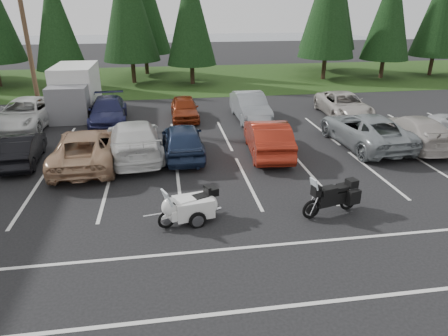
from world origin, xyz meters
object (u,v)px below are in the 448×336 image
Objects in this scene: car_near_7 at (413,131)px; car_far_0 at (26,113)px; utility_pole at (27,37)px; car_near_4 at (183,140)px; car_near_1 at (21,149)px; car_near_3 at (134,139)px; car_near_6 at (365,130)px; car_near_5 at (268,137)px; car_far_1 at (108,111)px; cargo_trailer at (193,209)px; car_far_3 at (250,107)px; car_far_4 at (344,105)px; car_far_2 at (184,108)px; touring_motorcycle at (189,203)px; box_truck at (74,92)px; adventure_motorcycle at (331,194)px; car_near_2 at (86,148)px.

car_far_0 reaches higher than car_near_7.
utility_pole is 2.00× the size of car_near_4.
car_near_3 is (4.82, 0.11, 0.16)m from car_near_1.
utility_pole reaches higher than car_near_1.
car_near_6 is at bearing -6.09° from car_near_7.
car_near_5 is 0.96× the size of car_far_1.
car_near_5 reaches higher than cargo_trailer.
car_near_7 is at bearing 166.83° from car_near_6.
utility_pole reaches higher than car_far_3.
car_far_1 is at bearing -23.53° from utility_pole.
car_far_4 is at bearing -107.24° from car_near_6.
car_near_6 reaches higher than car_near_7.
car_far_1 is 1.05× the size of car_far_3.
car_near_3 reaches higher than car_far_0.
car_near_5 is at bearing -21.13° from car_far_0.
car_near_3 is 1.18× the size of car_far_3.
car_far_2 is 12.21m from touring_motorcycle.
utility_pole is 21.32m from car_near_7.
box_truck is (2.00, 0.50, -3.25)m from utility_pole.
car_near_4 is 0.88× the size of car_far_4.
car_near_6 reaches higher than car_far_1.
car_far_1 is (-1.78, 5.63, -0.09)m from car_near_3.
adventure_motorcycle is (-6.68, -5.91, -0.03)m from car_near_7.
car_far_0 is at bearing 114.41° from cargo_trailer.
car_near_5 is at bearing -134.78° from car_far_4.
car_near_3 is at bearing -8.84° from car_near_4.
car_far_2 is at bearing 7.50° from car_far_0.
car_near_5 reaches higher than car_far_3.
adventure_motorcycle reaches higher than car_far_4.
car_near_1 is 0.71× the size of car_near_6.
utility_pole is 4.33m from car_far_0.
car_far_3 is at bearing 58.47° from cargo_trailer.
car_near_3 is 2.19m from car_near_4.
car_near_3 reaches higher than car_near_2.
car_far_1 is at bearing -93.38° from car_near_2.
car_near_3 is 6.60m from touring_motorcycle.
car_far_0 is 1.10× the size of car_far_4.
car_near_5 is 8.44m from car_far_4.
utility_pole reaches higher than car_near_4.
car_near_3 reaches higher than car_near_7.
car_far_1 is at bearing -179.16° from car_far_4.
car_near_6 is at bearing -12.87° from car_far_0.
car_near_6 reaches higher than cargo_trailer.
car_near_2 is at bearing -63.78° from utility_pole.
car_far_1 reaches higher than cargo_trailer.
utility_pole reaches higher than adventure_motorcycle.
car_near_2 reaches higher than adventure_motorcycle.
car_near_4 is 0.79× the size of car_near_6.
car_near_4 is 1.14× the size of car_far_2.
touring_motorcycle is (8.01, -13.76, -4.05)m from utility_pole.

